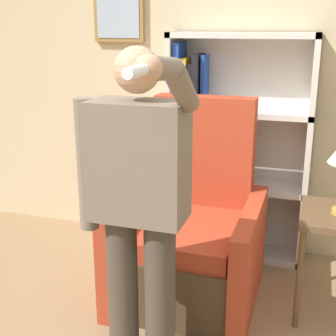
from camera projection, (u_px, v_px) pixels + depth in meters
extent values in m
cube|color=beige|center=(234.00, 68.00, 3.46)|extent=(8.00, 0.06, 2.80)
cube|color=olive|center=(119.00, 6.00, 3.54)|extent=(0.40, 0.04, 0.53)
cube|color=#9EB2C6|center=(118.00, 6.00, 3.52)|extent=(0.34, 0.01, 0.47)
cube|color=silver|center=(173.00, 144.00, 3.58)|extent=(0.04, 0.28, 1.66)
cube|color=silver|center=(308.00, 155.00, 3.29)|extent=(0.04, 0.28, 1.66)
cube|color=silver|center=(241.00, 145.00, 3.56)|extent=(1.04, 0.01, 1.66)
cube|color=silver|center=(233.00, 249.00, 3.67)|extent=(1.04, 0.28, 0.04)
cube|color=silver|center=(236.00, 185.00, 3.52)|extent=(1.04, 0.28, 0.04)
cube|color=silver|center=(239.00, 112.00, 3.35)|extent=(1.04, 0.28, 0.04)
cube|color=silver|center=(243.00, 35.00, 3.20)|extent=(1.04, 0.28, 0.04)
cube|color=#1E47B2|center=(179.00, 219.00, 3.74)|extent=(0.04, 0.22, 0.35)
cube|color=purple|center=(185.00, 212.00, 3.71)|extent=(0.05, 0.24, 0.49)
cube|color=#337070|center=(191.00, 216.00, 3.70)|extent=(0.03, 0.17, 0.43)
cube|color=#5B99A8|center=(196.00, 213.00, 3.68)|extent=(0.04, 0.22, 0.49)
cube|color=#BC4C56|center=(202.00, 222.00, 3.69)|extent=(0.05, 0.15, 0.36)
cube|color=#337070|center=(209.00, 217.00, 3.66)|extent=(0.05, 0.17, 0.45)
cube|color=#BC4C56|center=(180.00, 156.00, 3.59)|extent=(0.05, 0.17, 0.33)
cube|color=red|center=(186.00, 152.00, 3.57)|extent=(0.03, 0.22, 0.40)
cube|color=#238438|center=(192.00, 149.00, 3.54)|extent=(0.05, 0.20, 0.46)
cube|color=#1E47B2|center=(198.00, 153.00, 3.54)|extent=(0.04, 0.20, 0.41)
cube|color=gold|center=(206.00, 155.00, 3.52)|extent=(0.06, 0.16, 0.39)
cube|color=#1E47B2|center=(180.00, 75.00, 3.41)|extent=(0.04, 0.22, 0.46)
cube|color=gold|center=(186.00, 83.00, 3.41)|extent=(0.04, 0.17, 0.35)
cube|color=black|center=(192.00, 86.00, 3.41)|extent=(0.03, 0.17, 0.31)
cube|color=black|center=(198.00, 81.00, 3.38)|extent=(0.05, 0.23, 0.38)
cube|color=#1E47B2|center=(205.00, 82.00, 3.37)|extent=(0.03, 0.16, 0.38)
cube|color=#4C3823|center=(188.00, 268.00, 3.01)|extent=(0.67, 0.84, 0.40)
cube|color=#B23D23|center=(187.00, 234.00, 2.90)|extent=(0.63, 0.72, 0.12)
cube|color=#B23D23|center=(204.00, 173.00, 3.20)|extent=(0.67, 0.16, 1.06)
cube|color=#B23D23|center=(133.00, 243.00, 3.09)|extent=(0.10, 0.92, 0.66)
cube|color=#B23D23|center=(249.00, 259.00, 2.87)|extent=(0.10, 0.92, 0.66)
cylinder|color=#473D33|center=(123.00, 294.00, 2.32)|extent=(0.15, 0.15, 0.85)
cylinder|color=#473D33|center=(160.00, 301.00, 2.26)|extent=(0.15, 0.15, 0.85)
cube|color=#756656|center=(139.00, 161.00, 2.09)|extent=(0.43, 0.24, 0.54)
sphere|color=tan|center=(137.00, 70.00, 1.97)|extent=(0.20, 0.20, 0.20)
cylinder|color=#756656|center=(87.00, 165.00, 2.17)|extent=(0.09, 0.09, 0.63)
cylinder|color=#756656|center=(182.00, 87.00, 1.81)|extent=(0.09, 0.28, 0.23)
cylinder|color=#756656|center=(161.00, 69.00, 1.56)|extent=(0.08, 0.27, 0.10)
sphere|color=tan|center=(148.00, 68.00, 1.44)|extent=(0.09, 0.09, 0.09)
cylinder|color=white|center=(137.00, 71.00, 1.35)|extent=(0.04, 0.15, 0.04)
cylinder|color=brown|center=(299.00, 280.00, 2.67)|extent=(0.04, 0.04, 0.62)
cylinder|color=brown|center=(302.00, 246.00, 3.08)|extent=(0.04, 0.04, 0.62)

